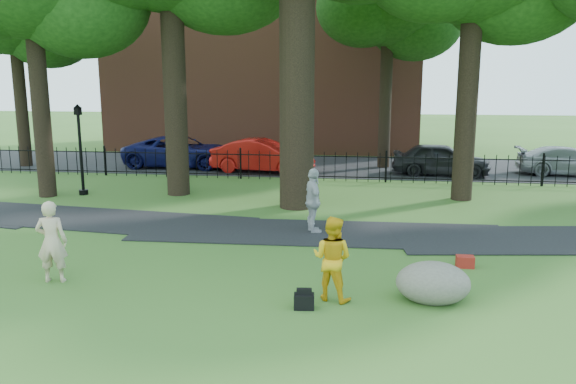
% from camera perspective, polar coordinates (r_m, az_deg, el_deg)
% --- Properties ---
extents(ground, '(120.00, 120.00, 0.00)m').
position_cam_1_polar(ground, '(11.64, -3.53, -9.10)').
color(ground, '#325A1F').
rests_on(ground, ground).
extents(footpath, '(36.07, 3.85, 0.03)m').
position_cam_1_polar(footpath, '(15.19, 3.15, -4.21)').
color(footpath, black).
rests_on(footpath, ground).
extents(street, '(80.00, 7.00, 0.02)m').
position_cam_1_polar(street, '(27.08, 3.28, 2.65)').
color(street, black).
rests_on(street, ground).
extents(iron_fence, '(44.00, 0.04, 1.20)m').
position_cam_1_polar(iron_fence, '(23.05, 2.45, 2.65)').
color(iron_fence, black).
rests_on(iron_fence, ground).
extents(brick_building, '(18.00, 8.00, 12.00)m').
position_cam_1_polar(brick_building, '(35.30, -2.16, 14.42)').
color(brick_building, brown).
rests_on(brick_building, ground).
extents(woman, '(0.68, 0.52, 1.69)m').
position_cam_1_polar(woman, '(12.35, -22.88, -4.67)').
color(woman, '#D3B491').
rests_on(woman, ground).
extents(man, '(0.94, 0.83, 1.60)m').
position_cam_1_polar(man, '(10.52, 4.50, -6.74)').
color(man, gold).
rests_on(man, ground).
extents(pedestrian, '(0.79, 1.12, 1.76)m').
position_cam_1_polar(pedestrian, '(15.01, 2.58, -0.92)').
color(pedestrian, '#A9A9AE').
rests_on(pedestrian, ground).
extents(boulder, '(1.39, 1.05, 0.80)m').
position_cam_1_polar(boulder, '(10.90, 14.53, -8.65)').
color(boulder, slate).
rests_on(boulder, ground).
extents(lamppost, '(0.32, 0.32, 3.24)m').
position_cam_1_polar(lamppost, '(21.33, -20.32, 3.95)').
color(lamppost, black).
rests_on(lamppost, ground).
extents(backpack, '(0.39, 0.26, 0.27)m').
position_cam_1_polar(backpack, '(10.30, 1.65, -11.05)').
color(backpack, black).
rests_on(backpack, ground).
extents(red_bag, '(0.38, 0.24, 0.26)m').
position_cam_1_polar(red_bag, '(13.04, 17.54, -6.76)').
color(red_bag, maroon).
rests_on(red_bag, ground).
extents(red_sedan, '(4.68, 2.14, 1.49)m').
position_cam_1_polar(red_sedan, '(25.11, -2.61, 3.69)').
color(red_sedan, '#AD120D').
rests_on(red_sedan, ground).
extents(navy_van, '(5.31, 2.46, 1.47)m').
position_cam_1_polar(navy_van, '(27.08, -10.83, 4.04)').
color(navy_van, '#0D1045').
rests_on(navy_van, ground).
extents(grey_car, '(4.25, 2.00, 1.41)m').
position_cam_1_polar(grey_car, '(25.20, 15.27, 3.24)').
color(grey_car, black).
rests_on(grey_car, ground).
extents(silver_car, '(4.33, 1.95, 1.23)m').
position_cam_1_polar(silver_car, '(27.17, 26.55, 2.82)').
color(silver_car, gray).
rests_on(silver_car, ground).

